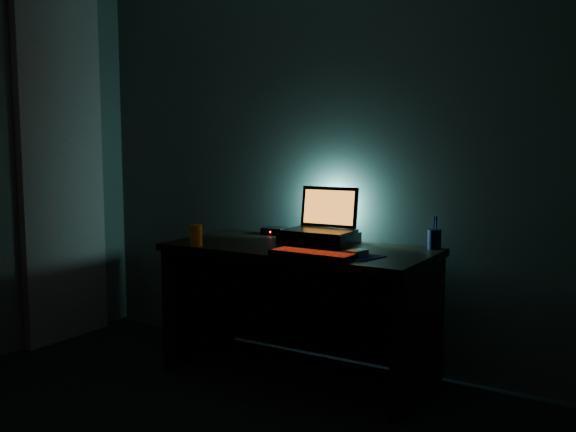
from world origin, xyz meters
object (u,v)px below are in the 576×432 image
object	(u,v)px
juice_glass	(196,235)
router	(274,231)
laptop	(323,222)
mouse	(357,253)
keyboard	(312,254)
pen_cup	(434,239)

from	to	relation	value
juice_glass	router	world-z (taller)	juice_glass
laptop	mouse	distance (m)	0.52
keyboard	router	world-z (taller)	router
router	mouse	bearing A→B (deg)	-36.66
pen_cup	keyboard	bearing A→B (deg)	-128.81
laptop	mouse	bearing A→B (deg)	-43.72
keyboard	pen_cup	xyz separation A→B (m)	(0.45, 0.56, 0.04)
laptop	keyboard	world-z (taller)	laptop
juice_glass	pen_cup	bearing A→B (deg)	27.08
pen_cup	mouse	bearing A→B (deg)	-119.70
mouse	router	bearing A→B (deg)	163.79
mouse	pen_cup	size ratio (longest dim) A/B	1.00
mouse	juice_glass	size ratio (longest dim) A/B	0.88
laptop	juice_glass	size ratio (longest dim) A/B	3.22
router	pen_cup	bearing A→B (deg)	-7.24
keyboard	mouse	distance (m)	0.23
mouse	laptop	bearing A→B (deg)	151.32
laptop	mouse	size ratio (longest dim) A/B	3.67
pen_cup	juice_glass	world-z (taller)	juice_glass
pen_cup	juice_glass	xyz separation A→B (m)	(-1.17, -0.60, 0.01)
juice_glass	router	xyz separation A→B (m)	(0.13, 0.60, -0.04)
keyboard	juice_glass	size ratio (longest dim) A/B	3.76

